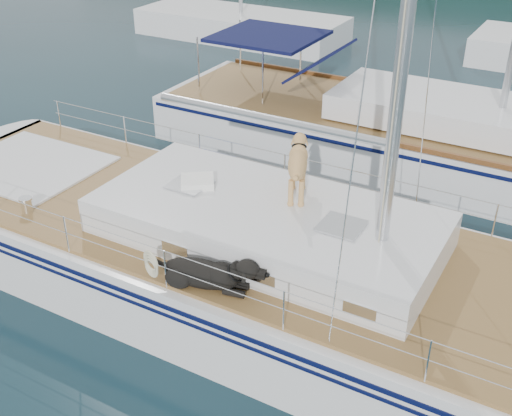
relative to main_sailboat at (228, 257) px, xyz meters
The scene contains 4 objects.
ground 0.68m from the main_sailboat, behind, with size 120.00×120.00×0.00m, color black.
main_sailboat is the anchor object (origin of this frame).
neighbor_sailboat 6.32m from the main_sailboat, 84.54° to the left, with size 11.00×3.50×13.30m.
bg_boat_west 16.18m from the main_sailboat, 120.04° to the left, with size 8.00×3.00×11.65m.
Camera 1 is at (4.78, -7.33, 6.51)m, focal length 45.00 mm.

